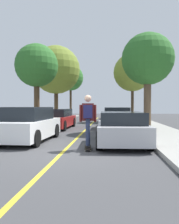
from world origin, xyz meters
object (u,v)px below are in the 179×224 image
Objects in this scene: street_tree_left_nearest at (37,66)px; skateboarder at (88,117)px; parked_car_right_near at (116,118)px; fire_hydrant at (144,124)px; parked_car_right_farthest at (113,113)px; skateboard at (88,147)px; parked_car_right_nearest at (121,128)px; street_tree_left_far at (71,78)px; street_tree_right_nearest at (148,60)px; parked_car_right_far at (114,115)px; street_tree_left_near at (56,70)px; parked_car_left_near at (57,119)px; parked_car_left_nearest at (27,125)px; street_tree_right_near at (133,73)px.

street_tree_left_nearest reaches higher than skateboarder.
parked_car_right_near is 2.65m from fire_hydrant.
skateboarder reaches higher than parked_car_right_farthest.
skateboard is at bearing -115.46° from fire_hydrant.
street_tree_left_far reaches higher than parked_car_right_nearest.
skateboard is (-2.89, -5.74, -4.03)m from street_tree_right_nearest.
parked_car_right_nearest is 13.41m from parked_car_right_far.
street_tree_left_nearest is at bearing -90.00° from street_tree_left_far.
parked_car_right_nearest is at bearing 47.80° from skateboarder.
street_tree_left_near is 8.39× the size of skateboard.
parked_car_right_farthest is at bearing 86.62° from skateboard.
parked_car_right_nearest is 4.76× the size of skateboard.
parked_car_right_farthest is 5.10× the size of skateboard.
parked_car_right_near is 0.65× the size of street_tree_left_near.
parked_car_left_near is at bearing 122.48° from parked_car_right_nearest.
parked_car_left_near is at bearing -76.75° from street_tree_left_near.
parked_car_left_near is 6.82m from street_tree_right_nearest.
street_tree_left_far is 19.05m from street_tree_right_nearest.
street_tree_left_near is (0.00, 6.15, 0.66)m from street_tree_left_nearest.
parked_car_right_far is at bearing -56.85° from street_tree_left_far.
street_tree_left_far is at bearing 104.32° from parked_car_right_nearest.
parked_car_left_nearest is 3.27m from skateboarder.
parked_car_right_nearest is at bearing -97.26° from street_tree_right_near.
street_tree_left_near is (-5.62, -0.04, 4.35)m from parked_car_right_far.
parked_car_right_farthest is at bearing 96.72° from street_tree_right_nearest.
parked_car_left_nearest is 13.72m from street_tree_left_near.
parked_car_left_nearest is 18.85m from parked_car_right_farthest.
parked_car_right_farthest is (3.92, 12.73, 0.04)m from parked_car_left_near.
parked_car_left_nearest is 6.70m from fire_hydrant.
street_tree_left_near is 1.05× the size of street_tree_left_far.
parked_car_right_far is at bearing 73.17° from parked_car_left_nearest.
street_tree_right_nearest is 0.87× the size of street_tree_right_near.
parked_car_right_near is at bearing 129.18° from street_tree_right_nearest.
parked_car_left_nearest is 4.92× the size of skateboard.
street_tree_right_near is 3.59× the size of skateboarder.
fire_hydrant is at bearing 64.70° from skateboarder.
fire_hydrant is (5.42, -1.78, -0.16)m from parked_car_left_near.
street_tree_right_near is (1.70, 13.32, 4.01)m from parked_car_right_nearest.
parked_car_right_near is at bearing 124.57° from fire_hydrant.
parked_car_right_near is 1.09× the size of parked_car_right_far.
street_tree_left_nearest is at bearing 127.90° from parked_car_right_nearest.
street_tree_right_nearest is (1.70, -8.95, 3.49)m from parked_car_right_far.
parked_car_left_near is 1.13× the size of parked_car_right_nearest.
parked_car_right_nearest is 0.93× the size of parked_car_right_farthest.
street_tree_left_nearest reaches higher than parked_car_left_near.
parked_car_right_farthest reaches higher than fire_hydrant.
fire_hydrant is at bearing -68.03° from street_tree_left_far.
street_tree_left_near is (-1.70, 7.21, 4.34)m from parked_car_left_near.
parked_car_left_nearest is 5.72m from parked_car_left_near.
parked_car_right_near is 0.74× the size of street_tree_right_near.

